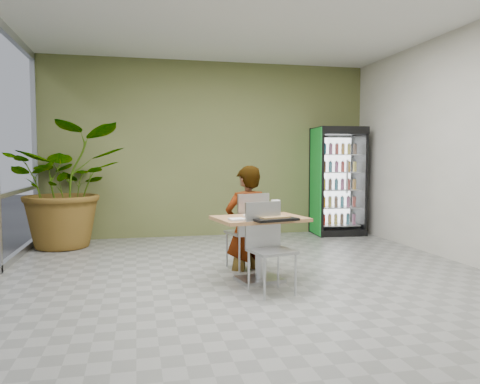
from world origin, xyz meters
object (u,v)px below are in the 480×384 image
soda_cup (276,208)px  potted_plant (66,185)px  cafeteria_tray (273,219)px  beverage_fridge (338,181)px  chair_far (250,225)px  seated_woman (247,229)px  chair_near (267,240)px  dining_table (260,235)px

soda_cup → potted_plant: 3.81m
soda_cup → cafeteria_tray: bearing=-111.9°
cafeteria_tray → potted_plant: 3.97m
cafeteria_tray → beverage_fridge: size_ratio=0.24×
chair_far → seated_woman: bearing=-77.6°
chair_near → cafeteria_tray: 0.26m
chair_near → cafeteria_tray: bearing=40.9°
dining_table → chair_far: chair_far is taller
seated_woman → cafeteria_tray: (0.07, -0.91, 0.25)m
cafeteria_tray → beverage_fridge: beverage_fridge is taller
chair_far → potted_plant: 3.34m
seated_woman → chair_far: bearing=102.4°
beverage_fridge → dining_table: bearing=-123.1°
potted_plant → beverage_fridge: bearing=3.3°
cafeteria_tray → potted_plant: (-2.55, 3.03, 0.23)m
seated_woman → potted_plant: size_ratio=0.82×
chair_near → seated_woman: bearing=76.5°
beverage_fridge → potted_plant: (-4.82, -0.28, -0.01)m
dining_table → cafeteria_tray: bearing=-77.7°
dining_table → chair_near: bearing=-93.7°
seated_woman → soda_cup: bearing=96.1°
dining_table → cafeteria_tray: (0.07, -0.30, 0.23)m
cafeteria_tray → potted_plant: size_ratio=0.24×
dining_table → beverage_fridge: 3.83m
chair_near → potted_plant: bearing=115.5°
dining_table → chair_near: 0.43m
seated_woman → beverage_fridge: (2.34, 2.39, 0.49)m
soda_cup → potted_plant: bearing=135.0°
chair_far → cafeteria_tray: 0.88m
chair_near → soda_cup: chair_near is taller
soda_cup → potted_plant: (-2.69, 2.69, 0.15)m
chair_far → cafeteria_tray: bearing=79.1°
soda_cup → cafeteria_tray: soda_cup is taller
chair_near → beverage_fridge: (2.36, 3.43, 0.45)m
potted_plant → chair_near: bearing=-52.1°
cafeteria_tray → beverage_fridge: 4.02m
dining_table → seated_woman: bearing=90.7°
potted_plant → seated_woman: bearing=-40.5°
chair_near → beverage_fridge: bearing=43.1°
seated_woman → beverage_fridge: 3.38m
chair_near → seated_woman: 1.04m
soda_cup → beverage_fridge: beverage_fridge is taller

